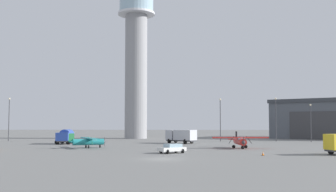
{
  "coord_description": "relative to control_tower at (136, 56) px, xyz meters",
  "views": [
    {
      "loc": [
        2.72,
        -49.82,
        4.45
      ],
      "look_at": [
        -0.52,
        26.71,
        9.49
      ],
      "focal_mm": 43.3,
      "sensor_mm": 36.0,
      "label": 1
    }
  ],
  "objects": [
    {
      "name": "hangar",
      "position": [
        54.46,
        3.41,
        -17.91
      ],
      "size": [
        35.22,
        34.38,
        10.85
      ],
      "rotation": [
        0.0,
        0.0,
        -2.14
      ],
      "color": "#4C5159",
      "rests_on": "ground_plane"
    },
    {
      "name": "light_post_west",
      "position": [
        22.34,
        -15.74,
        -17.37
      ],
      "size": [
        0.44,
        0.44,
        10.24
      ],
      "color": "#38383D",
      "rests_on": "ground_plane"
    },
    {
      "name": "truck_box_silver",
      "position": [
        13.03,
        -26.68,
        -21.68
      ],
      "size": [
        6.8,
        6.0,
        2.9
      ],
      "rotation": [
        0.0,
        0.0,
        2.49
      ],
      "color": "#38383D",
      "rests_on": "ground_plane"
    },
    {
      "name": "airplane_teal",
      "position": [
        -3.15,
        -43.11,
        -22.14
      ],
      "size": [
        6.69,
        8.36,
        2.59
      ],
      "rotation": [
        0.0,
        0.0,
        0.48
      ],
      "color": "teal",
      "rests_on": "ground_plane"
    },
    {
      "name": "ground_plane",
      "position": [
        11.16,
        -63.74,
        -23.35
      ],
      "size": [
        400.0,
        400.0,
        0.0
      ],
      "primitive_type": "plane",
      "color": "slate"
    },
    {
      "name": "light_post_north",
      "position": [
        42.84,
        -18.84,
        -18.15
      ],
      "size": [
        0.44,
        0.44,
        8.74
      ],
      "color": "#38383D",
      "rests_on": "ground_plane"
    },
    {
      "name": "car_white",
      "position": [
        11.97,
        -54.33,
        -22.61
      ],
      "size": [
        4.34,
        3.89,
        1.37
      ],
      "rotation": [
        0.0,
        0.0,
        3.78
      ],
      "color": "white",
      "rests_on": "ground_plane"
    },
    {
      "name": "traffic_cone_near_left",
      "position": [
        24.36,
        -58.16,
        -23.07
      ],
      "size": [
        0.36,
        0.36,
        0.58
      ],
      "color": "black",
      "rests_on": "ground_plane"
    },
    {
      "name": "control_tower",
      "position": [
        0.0,
        0.0,
        0.0
      ],
      "size": [
        10.53,
        10.53,
        44.82
      ],
      "color": "gray",
      "rests_on": "ground_plane"
    },
    {
      "name": "truck_fuel_tanker_blue",
      "position": [
        -11.12,
        -29.56,
        -21.69
      ],
      "size": [
        3.47,
        6.37,
        3.04
      ],
      "rotation": [
        0.0,
        0.0,
        4.76
      ],
      "color": "#38383D",
      "rests_on": "ground_plane"
    },
    {
      "name": "light_post_east",
      "position": [
        35.42,
        -16.4,
        -17.32
      ],
      "size": [
        0.44,
        0.44,
        10.35
      ],
      "color": "#38383D",
      "rests_on": "ground_plane"
    },
    {
      "name": "light_post_centre",
      "position": [
        -28.08,
        -18.77,
        -17.31
      ],
      "size": [
        0.44,
        0.44,
        10.35
      ],
      "color": "#38383D",
      "rests_on": "ground_plane"
    },
    {
      "name": "airplane_red",
      "position": [
        23.34,
        -42.64,
        -22.02
      ],
      "size": [
        9.7,
        7.62,
        2.86
      ],
      "rotation": [
        0.0,
        0.0,
        4.78
      ],
      "color": "red",
      "rests_on": "ground_plane"
    }
  ]
}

